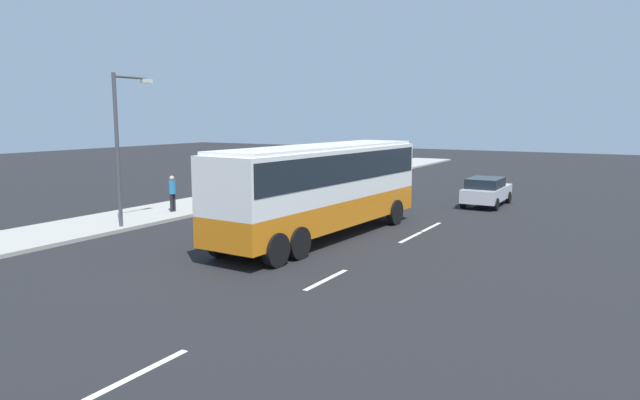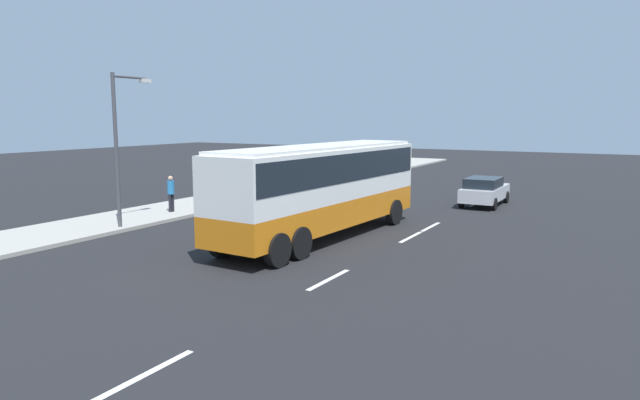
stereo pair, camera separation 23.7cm
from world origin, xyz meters
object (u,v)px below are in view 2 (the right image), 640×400
object	(u,v)px
coach_bus	(322,181)
pedestrian_at_crossing	(218,183)
car_silver_hatch	(484,191)
pedestrian_near_curb	(171,191)
street_lamp	(120,137)

from	to	relation	value
coach_bus	pedestrian_at_crossing	world-z (taller)	coach_bus
car_silver_hatch	pedestrian_at_crossing	world-z (taller)	pedestrian_at_crossing
pedestrian_near_curb	street_lamp	xyz separation A→B (m)	(-3.59, -0.81, 2.69)
car_silver_hatch	pedestrian_near_curb	size ratio (longest dim) A/B	2.42
coach_bus	street_lamp	bearing A→B (deg)	110.71
coach_bus	car_silver_hatch	world-z (taller)	coach_bus
coach_bus	pedestrian_at_crossing	distance (m)	11.16
pedestrian_at_crossing	street_lamp	size ratio (longest dim) A/B	0.24
pedestrian_near_curb	coach_bus	bearing A→B (deg)	179.37
pedestrian_at_crossing	street_lamp	xyz separation A→B (m)	(-8.02, -1.57, 2.82)
pedestrian_at_crossing	pedestrian_near_curb	bearing A→B (deg)	126.60
pedestrian_near_curb	pedestrian_at_crossing	size ratio (longest dim) A/B	1.14
coach_bus	car_silver_hatch	bearing A→B (deg)	-14.01
coach_bus	car_silver_hatch	xyz separation A→B (m)	(11.34, -3.52, -1.43)
car_silver_hatch	pedestrian_near_curb	xyz separation A→B (m)	(-10.30, 12.41, 0.35)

